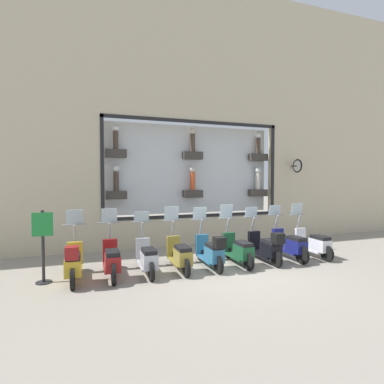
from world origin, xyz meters
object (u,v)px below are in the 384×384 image
(scooter_yellow_8, at_px, (74,263))
(shop_sign_post, at_px, (43,244))
(scooter_teal_4, at_px, (211,252))
(scooter_silver_6, at_px, (147,258))
(scooter_olive_5, at_px, (180,255))
(scooter_white_0, at_px, (314,244))
(scooter_navy_1, at_px, (290,245))
(scooter_red_7, at_px, (112,260))
(scooter_black_2, at_px, (267,247))
(scooter_green_3, at_px, (239,250))

(scooter_yellow_8, distance_m, shop_sign_post, 0.83)
(scooter_teal_4, xyz_separation_m, scooter_silver_6, (0.06, 1.74, -0.04))
(scooter_teal_4, bearing_deg, scooter_olive_5, 85.58)
(scooter_white_0, distance_m, scooter_olive_5, 4.36)
(scooter_yellow_8, bearing_deg, scooter_olive_5, -88.63)
(scooter_navy_1, bearing_deg, scooter_olive_5, 90.04)
(scooter_teal_4, relative_size, scooter_red_7, 0.99)
(scooter_teal_4, bearing_deg, scooter_navy_1, -88.47)
(scooter_black_2, distance_m, shop_sign_post, 5.92)
(scooter_teal_4, bearing_deg, scooter_black_2, -90.08)
(scooter_white_0, relative_size, scooter_silver_6, 1.00)
(scooter_white_0, distance_m, scooter_green_3, 2.62)
(scooter_black_2, xyz_separation_m, scooter_green_3, (0.07, 0.87, -0.03))
(scooter_white_0, bearing_deg, scooter_yellow_8, 90.51)
(scooter_navy_1, xyz_separation_m, scooter_red_7, (0.00, 5.23, -0.00))
(scooter_white_0, xyz_separation_m, scooter_red_7, (0.00, 6.10, 0.01))
(scooter_green_3, height_order, shop_sign_post, shop_sign_post)
(scooter_black_2, relative_size, scooter_teal_4, 1.00)
(scooter_green_3, distance_m, scooter_red_7, 3.49)
(scooter_white_0, height_order, shop_sign_post, shop_sign_post)
(scooter_navy_1, bearing_deg, scooter_yellow_8, 90.61)
(scooter_teal_4, relative_size, scooter_olive_5, 1.00)
(scooter_green_3, height_order, scooter_olive_5, scooter_green_3)
(scooter_teal_4, distance_m, scooter_red_7, 2.62)
(scooter_red_7, distance_m, shop_sign_post, 1.62)
(scooter_yellow_8, bearing_deg, scooter_silver_6, -88.09)
(scooter_green_3, distance_m, shop_sign_post, 5.05)
(scooter_teal_4, bearing_deg, scooter_silver_6, 87.93)
(scooter_green_3, bearing_deg, scooter_navy_1, -89.90)
(scooter_teal_4, height_order, shop_sign_post, shop_sign_post)
(scooter_black_2, relative_size, shop_sign_post, 1.05)
(scooter_navy_1, relative_size, scooter_silver_6, 1.01)
(scooter_silver_6, bearing_deg, scooter_olive_5, -89.71)
(scooter_green_3, bearing_deg, scooter_black_2, -94.55)
(scooter_white_0, distance_m, scooter_red_7, 6.10)
(scooter_black_2, xyz_separation_m, scooter_teal_4, (0.00, 1.74, 0.00))
(scooter_white_0, height_order, scooter_teal_4, scooter_white_0)
(scooter_green_3, height_order, scooter_teal_4, scooter_green_3)
(scooter_navy_1, xyz_separation_m, scooter_teal_4, (-0.07, 2.62, 0.02))
(scooter_red_7, bearing_deg, scooter_white_0, -90.03)
(shop_sign_post, bearing_deg, scooter_red_7, -94.37)
(scooter_navy_1, bearing_deg, scooter_teal_4, 91.53)
(scooter_red_7, relative_size, shop_sign_post, 1.06)
(scooter_silver_6, relative_size, scooter_yellow_8, 1.00)
(scooter_teal_4, xyz_separation_m, scooter_yellow_8, (0.00, 3.49, 0.01))
(scooter_green_3, bearing_deg, scooter_teal_4, 94.38)
(scooter_green_3, xyz_separation_m, shop_sign_post, (0.12, 5.02, 0.50))
(scooter_navy_1, distance_m, scooter_olive_5, 3.49)
(scooter_black_2, height_order, scooter_silver_6, scooter_black_2)
(scooter_green_3, bearing_deg, scooter_yellow_8, 90.82)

